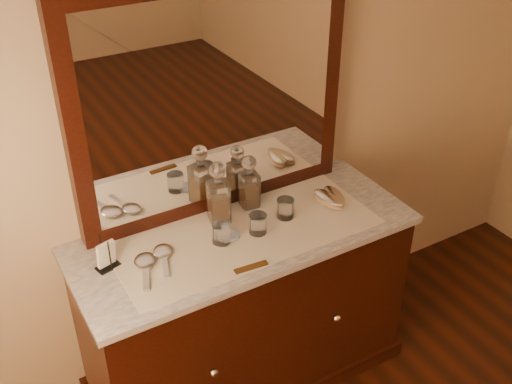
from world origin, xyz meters
TOP-DOWN VIEW (x-y plane):
  - dresser_cabinet at (0.00, 1.96)m, footprint 1.40×0.55m
  - dresser_plinth at (0.00, 1.96)m, footprint 1.46×0.59m
  - knob_left at (-0.30, 1.67)m, footprint 0.04×0.04m
  - knob_right at (0.30, 1.67)m, footprint 0.04×0.04m
  - marble_top at (0.00, 1.96)m, footprint 1.44×0.59m
  - mirror_frame at (0.00, 2.20)m, footprint 1.20×0.08m
  - mirror_glass at (0.00, 2.17)m, footprint 1.06×0.01m
  - lace_runner at (0.00, 1.94)m, footprint 1.10×0.45m
  - pin_dish at (-0.07, 1.95)m, footprint 0.10×0.10m
  - comb at (-0.09, 1.73)m, footprint 0.14×0.04m
  - napkin_rack at (-0.56, 2.02)m, footprint 0.10×0.08m
  - decanter_left at (-0.05, 2.08)m, footprint 0.10×0.10m
  - decanter_right at (0.11, 2.11)m, footprint 0.08×0.08m
  - brush_near at (0.42, 1.94)m, footprint 0.10×0.18m
  - brush_far at (0.45, 1.94)m, footprint 0.11×0.18m
  - hand_mirror_outer at (-0.44, 1.95)m, footprint 0.13×0.23m
  - hand_mirror_inner at (-0.35, 1.97)m, footprint 0.11×0.21m
  - tumblers at (0.04, 1.94)m, footprint 0.39×0.11m

SIDE VIEW (x-z plane):
  - dresser_plinth at x=0.00m, z-range 0.00..0.08m
  - dresser_cabinet at x=0.00m, z-range 0.00..0.82m
  - knob_left at x=-0.30m, z-range 0.43..0.47m
  - knob_right at x=0.30m, z-range 0.43..0.47m
  - marble_top at x=0.00m, z-range 0.82..0.85m
  - lace_runner at x=0.00m, z-range 0.85..0.85m
  - comb at x=-0.09m, z-range 0.85..0.86m
  - pin_dish at x=-0.07m, z-range 0.85..0.87m
  - hand_mirror_inner at x=-0.35m, z-range 0.85..0.87m
  - hand_mirror_outer at x=-0.44m, z-range 0.85..0.87m
  - brush_far at x=0.45m, z-range 0.85..0.90m
  - brush_near at x=0.42m, z-range 0.85..0.90m
  - tumblers at x=0.04m, z-range 0.85..0.94m
  - napkin_rack at x=-0.56m, z-range 0.84..0.97m
  - decanter_right at x=0.11m, z-range 0.83..1.07m
  - decanter_left at x=-0.05m, z-range 0.82..1.10m
  - mirror_frame at x=0.00m, z-range 0.85..1.85m
  - mirror_glass at x=0.00m, z-range 0.92..1.78m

